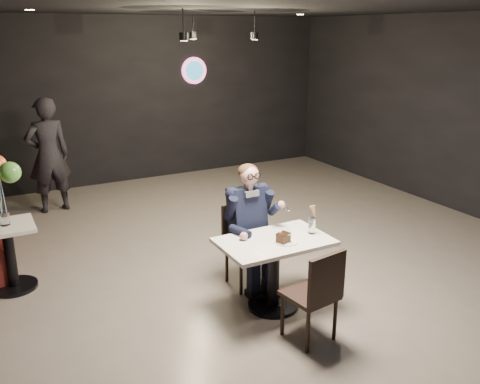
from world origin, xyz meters
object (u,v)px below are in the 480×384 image
chair_far (247,247)px  side_table (11,259)px  seated_man (247,225)px  balloon_vase (5,219)px  sundae_glass (312,226)px  chair_near (310,293)px  passerby (48,155)px  main_table (274,274)px

chair_far → side_table: 2.59m
chair_far → seated_man: size_ratio=0.64×
chair_far → balloon_vase: (-2.32, 1.15, 0.36)m
seated_man → sundae_glass: bearing=-54.1°
chair_near → sundae_glass: size_ratio=5.46×
chair_near → seated_man: bearing=81.9°
passerby → balloon_vase: bearing=65.5°
seated_man → side_table: (-2.32, 1.15, -0.37)m
main_table → side_table: main_table is taller
chair_near → sundae_glass: 0.81m
chair_near → seated_man: (0.00, 1.17, 0.26)m
chair_near → sundae_glass: bearing=45.7°
main_table → chair_near: 0.62m
sundae_glass → side_table: 3.28m
passerby → main_table: bearing=103.7°
chair_far → balloon_vase: bearing=153.7°
seated_man → balloon_vase: seated_man is taller
chair_far → side_table: (-2.32, 1.15, -0.11)m
seated_man → sundae_glass: 0.73m
seated_man → sundae_glass: seated_man is taller
chair_far → passerby: 3.94m
chair_far → sundae_glass: bearing=-54.1°
sundae_glass → chair_near: bearing=-126.2°
chair_near → balloon_vase: 3.30m
chair_near → passerby: 5.04m
balloon_vase → seated_man: bearing=-26.3°
chair_far → balloon_vase: size_ratio=6.24×
side_table → chair_far: bearing=-26.3°
seated_man → chair_far: bearing=-90.0°
main_table → chair_far: size_ratio=1.20×
main_table → sundae_glass: 0.63m
main_table → sundae_glass: (0.43, -0.04, 0.46)m
side_table → balloon_vase: bearing=0.0°
chair_far → seated_man: bearing=90.0°
sundae_glass → balloon_vase: bearing=147.7°
chair_far → balloon_vase: 2.62m
chair_near → balloon_vase: bearing=127.0°
main_table → sundae_glass: bearing=-5.0°
chair_near → sundae_glass: (0.43, 0.58, 0.37)m
chair_near → seated_man: seated_man is taller
seated_man → side_table: bearing=153.7°
chair_near → chair_far: bearing=81.9°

